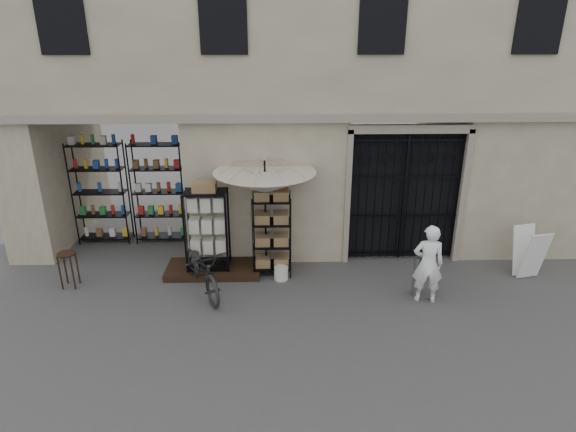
{
  "coord_description": "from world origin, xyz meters",
  "views": [
    {
      "loc": [
        -1.03,
        -7.74,
        4.88
      ],
      "look_at": [
        -0.8,
        1.4,
        1.35
      ],
      "focal_mm": 30.0,
      "sensor_mm": 36.0,
      "label": 1
    }
  ],
  "objects_px": {
    "white_bucket": "(281,273)",
    "shopkeeper": "(424,300)",
    "bicycle": "(203,291)",
    "wire_rack": "(272,235)",
    "market_umbrella": "(265,177)",
    "wooden_stool": "(69,269)",
    "display_cabinet": "(207,234)",
    "easel_sign": "(529,253)",
    "steel_bollard": "(417,276)"
  },
  "relations": [
    {
      "from": "display_cabinet",
      "to": "white_bucket",
      "type": "xyz_separation_m",
      "value": [
        1.54,
        -0.33,
        -0.77
      ]
    },
    {
      "from": "market_umbrella",
      "to": "wooden_stool",
      "type": "xyz_separation_m",
      "value": [
        -3.98,
        -0.57,
        -1.74
      ]
    },
    {
      "from": "shopkeeper",
      "to": "easel_sign",
      "type": "relative_size",
      "value": 1.47
    },
    {
      "from": "display_cabinet",
      "to": "wire_rack",
      "type": "distance_m",
      "value": 1.35
    },
    {
      "from": "display_cabinet",
      "to": "wooden_stool",
      "type": "relative_size",
      "value": 2.46
    },
    {
      "from": "white_bucket",
      "to": "shopkeeper",
      "type": "height_order",
      "value": "white_bucket"
    },
    {
      "from": "wooden_stool",
      "to": "shopkeeper",
      "type": "relative_size",
      "value": 0.48
    },
    {
      "from": "wooden_stool",
      "to": "white_bucket",
      "type": "bearing_deg",
      "value": 2.54
    },
    {
      "from": "white_bucket",
      "to": "steel_bollard",
      "type": "bearing_deg",
      "value": -14.89
    },
    {
      "from": "bicycle",
      "to": "easel_sign",
      "type": "bearing_deg",
      "value": -22.94
    },
    {
      "from": "market_umbrella",
      "to": "bicycle",
      "type": "xyz_separation_m",
      "value": [
        -1.25,
        -0.85,
        -2.13
      ]
    },
    {
      "from": "display_cabinet",
      "to": "wooden_stool",
      "type": "distance_m",
      "value": 2.85
    },
    {
      "from": "wire_rack",
      "to": "market_umbrella",
      "type": "xyz_separation_m",
      "value": [
        -0.13,
        0.06,
        1.27
      ]
    },
    {
      "from": "white_bucket",
      "to": "easel_sign",
      "type": "distance_m",
      "value": 5.2
    },
    {
      "from": "market_umbrella",
      "to": "steel_bollard",
      "type": "distance_m",
      "value": 3.59
    },
    {
      "from": "display_cabinet",
      "to": "wire_rack",
      "type": "height_order",
      "value": "display_cabinet"
    },
    {
      "from": "wire_rack",
      "to": "wooden_stool",
      "type": "height_order",
      "value": "wire_rack"
    },
    {
      "from": "wooden_stool",
      "to": "steel_bollard",
      "type": "bearing_deg",
      "value": -4.22
    },
    {
      "from": "market_umbrella",
      "to": "bicycle",
      "type": "height_order",
      "value": "market_umbrella"
    },
    {
      "from": "display_cabinet",
      "to": "bicycle",
      "type": "distance_m",
      "value": 1.21
    },
    {
      "from": "shopkeeper",
      "to": "wire_rack",
      "type": "bearing_deg",
      "value": -14.51
    },
    {
      "from": "market_umbrella",
      "to": "wooden_stool",
      "type": "height_order",
      "value": "market_umbrella"
    },
    {
      "from": "market_umbrella",
      "to": "easel_sign",
      "type": "bearing_deg",
      "value": -3.98
    },
    {
      "from": "wire_rack",
      "to": "shopkeeper",
      "type": "relative_size",
      "value": 1.13
    },
    {
      "from": "white_bucket",
      "to": "display_cabinet",
      "type": "bearing_deg",
      "value": 167.94
    },
    {
      "from": "display_cabinet",
      "to": "bicycle",
      "type": "height_order",
      "value": "display_cabinet"
    },
    {
      "from": "easel_sign",
      "to": "shopkeeper",
      "type": "bearing_deg",
      "value": -171.78
    },
    {
      "from": "market_umbrella",
      "to": "steel_bollard",
      "type": "height_order",
      "value": "market_umbrella"
    },
    {
      "from": "easel_sign",
      "to": "display_cabinet",
      "type": "bearing_deg",
      "value": 164.8
    },
    {
      "from": "display_cabinet",
      "to": "bicycle",
      "type": "bearing_deg",
      "value": -73.84
    },
    {
      "from": "bicycle",
      "to": "display_cabinet",
      "type": "bearing_deg",
      "value": 60.81
    },
    {
      "from": "wire_rack",
      "to": "wooden_stool",
      "type": "bearing_deg",
      "value": 168.87
    },
    {
      "from": "shopkeeper",
      "to": "easel_sign",
      "type": "distance_m",
      "value": 2.65
    },
    {
      "from": "bicycle",
      "to": "wooden_stool",
      "type": "xyz_separation_m",
      "value": [
        -2.72,
        0.28,
        0.39
      ]
    },
    {
      "from": "steel_bollard",
      "to": "easel_sign",
      "type": "height_order",
      "value": "easel_sign"
    },
    {
      "from": "shopkeeper",
      "to": "white_bucket",
      "type": "bearing_deg",
      "value": -10.05
    },
    {
      "from": "wooden_stool",
      "to": "market_umbrella",
      "type": "bearing_deg",
      "value": 8.15
    },
    {
      "from": "wire_rack",
      "to": "shopkeeper",
      "type": "bearing_deg",
      "value": -41.05
    },
    {
      "from": "market_umbrella",
      "to": "easel_sign",
      "type": "distance_m",
      "value": 5.73
    },
    {
      "from": "display_cabinet",
      "to": "easel_sign",
      "type": "distance_m",
      "value": 6.74
    },
    {
      "from": "white_bucket",
      "to": "wooden_stool",
      "type": "bearing_deg",
      "value": -177.46
    },
    {
      "from": "market_umbrella",
      "to": "bicycle",
      "type": "relative_size",
      "value": 1.53
    },
    {
      "from": "bicycle",
      "to": "wire_rack",
      "type": "bearing_deg",
      "value": 2.93
    },
    {
      "from": "white_bucket",
      "to": "bicycle",
      "type": "xyz_separation_m",
      "value": [
        -1.57,
        -0.47,
        -0.14
      ]
    },
    {
      "from": "shopkeeper",
      "to": "easel_sign",
      "type": "bearing_deg",
      "value": -151.14
    },
    {
      "from": "shopkeeper",
      "to": "easel_sign",
      "type": "xyz_separation_m",
      "value": [
        2.42,
        0.91,
        0.55
      ]
    },
    {
      "from": "display_cabinet",
      "to": "shopkeeper",
      "type": "bearing_deg",
      "value": 2.34
    },
    {
      "from": "wire_rack",
      "to": "steel_bollard",
      "type": "bearing_deg",
      "value": -38.21
    },
    {
      "from": "display_cabinet",
      "to": "market_umbrella",
      "type": "height_order",
      "value": "market_umbrella"
    },
    {
      "from": "wooden_stool",
      "to": "easel_sign",
      "type": "height_order",
      "value": "easel_sign"
    }
  ]
}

